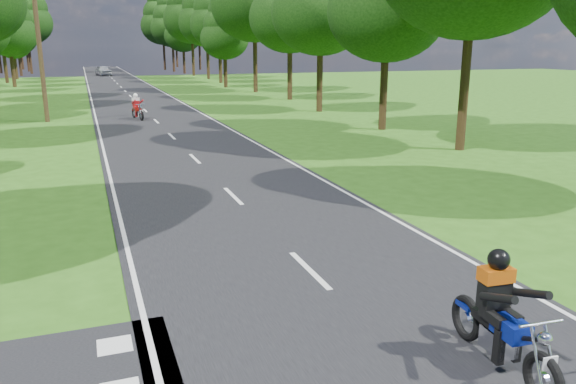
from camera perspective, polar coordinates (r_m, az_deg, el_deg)
name	(u,v)px	position (r m, az deg, el deg)	size (l,w,h in m)	color
ground	(355,315)	(9.57, 6.79, -12.30)	(160.00, 160.00, 0.00)	#2A5713
main_road	(125,91)	(57.88, -16.21, 9.81)	(7.00, 140.00, 0.02)	black
road_markings	(125,93)	(56.01, -16.21, 9.68)	(7.40, 140.00, 0.01)	silver
treeline	(126,9)	(67.97, -16.11, 17.42)	(40.00, 115.35, 14.78)	black
telegraph_pole	(40,50)	(35.65, -23.90, 13.04)	(1.20, 0.26, 8.00)	#382616
rider_near_blue	(504,313)	(8.22, 21.11, -11.36)	(0.67, 2.00, 1.66)	navy
rider_far_red	(137,106)	(35.15, -15.07, 8.39)	(0.62, 1.85, 1.54)	#AD120D
distant_car	(103,70)	(89.08, -18.26, 11.65)	(1.76, 4.37, 1.49)	#AEB1B6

